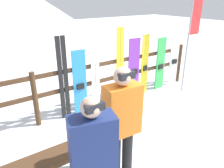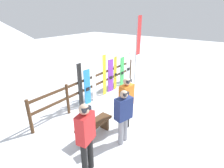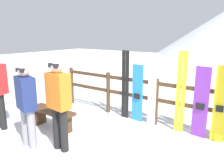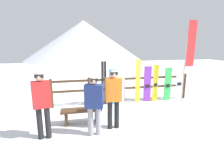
% 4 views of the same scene
% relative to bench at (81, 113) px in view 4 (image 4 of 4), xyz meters
% --- Properties ---
extents(ground_plane, '(40.00, 40.00, 0.00)m').
position_rel_bench_xyz_m(ground_plane, '(1.76, -0.41, -0.33)').
color(ground_plane, white).
extents(mountain_backdrop, '(18.00, 18.00, 6.00)m').
position_rel_bench_xyz_m(mountain_backdrop, '(1.76, 23.57, 2.67)').
color(mountain_backdrop, silver).
rests_on(mountain_backdrop, ground).
extents(fence, '(5.60, 0.10, 1.09)m').
position_rel_bench_xyz_m(fence, '(1.76, 1.57, 0.33)').
color(fence, '#4C331E').
rests_on(fence, ground).
extents(bench, '(1.18, 0.36, 0.45)m').
position_rel_bench_xyz_m(bench, '(0.00, 0.00, 0.00)').
color(bench, '#4C331E').
rests_on(bench, ground).
extents(person_orange, '(0.45, 0.27, 1.64)m').
position_rel_bench_xyz_m(person_orange, '(0.85, -0.50, 0.63)').
color(person_orange, black).
rests_on(person_orange, ground).
extents(person_red, '(0.46, 0.31, 1.68)m').
position_rel_bench_xyz_m(person_red, '(-0.95, -0.65, 0.65)').
color(person_red, black).
rests_on(person_red, ground).
extents(person_navy, '(0.50, 0.36, 1.54)m').
position_rel_bench_xyz_m(person_navy, '(0.29, -0.77, 0.56)').
color(person_navy, gray).
rests_on(person_navy, ground).
extents(ski_pair_black, '(0.20, 0.02, 1.69)m').
position_rel_bench_xyz_m(ski_pair_black, '(0.95, 1.52, 0.52)').
color(ski_pair_black, black).
rests_on(ski_pair_black, ground).
extents(snowboard_blue, '(0.29, 0.07, 1.38)m').
position_rel_bench_xyz_m(snowboard_blue, '(1.30, 1.51, 0.36)').
color(snowboard_blue, '#288CE0').
rests_on(snowboard_blue, ground).
extents(ski_pair_white, '(0.19, 0.02, 1.59)m').
position_rel_bench_xyz_m(ski_pair_white, '(1.68, 1.52, 0.47)').
color(ski_pair_white, white).
rests_on(ski_pair_white, ground).
extents(ski_pair_yellow, '(0.20, 0.02, 1.74)m').
position_rel_bench_xyz_m(ski_pair_yellow, '(2.33, 1.52, 0.54)').
color(ski_pair_yellow, yellow).
rests_on(ski_pair_yellow, ground).
extents(snowboard_purple, '(0.30, 0.08, 1.46)m').
position_rel_bench_xyz_m(snowboard_purple, '(2.75, 1.51, 0.40)').
color(snowboard_purple, purple).
rests_on(snowboard_purple, ground).
extents(snowboard_yellow, '(0.25, 0.09, 1.51)m').
position_rel_bench_xyz_m(snowboard_yellow, '(3.10, 1.51, 0.43)').
color(snowboard_yellow, yellow).
rests_on(snowboard_yellow, ground).
extents(snowboard_green, '(0.32, 0.07, 1.38)m').
position_rel_bench_xyz_m(snowboard_green, '(3.67, 1.51, 0.36)').
color(snowboard_green, green).
rests_on(snowboard_green, ground).
extents(snowboard_white, '(0.28, 0.09, 1.50)m').
position_rel_bench_xyz_m(snowboard_white, '(4.20, 1.51, 0.42)').
color(snowboard_white, white).
rests_on(snowboard_white, ground).
extents(rental_flag, '(0.40, 0.04, 3.19)m').
position_rel_bench_xyz_m(rental_flag, '(4.17, 1.03, 1.71)').
color(rental_flag, '#99999E').
rests_on(rental_flag, ground).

